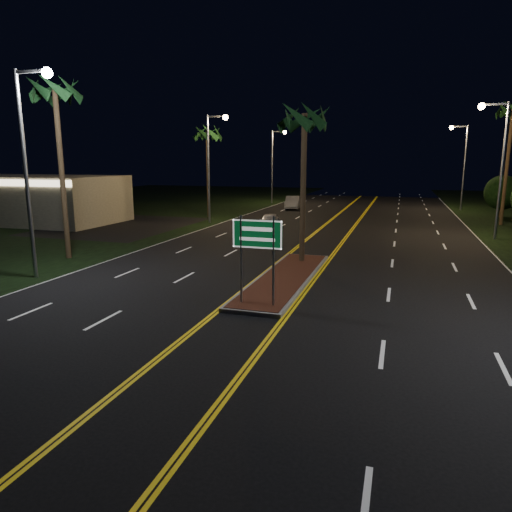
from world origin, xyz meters
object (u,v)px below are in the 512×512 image
at_px(streetlight_right_mid, 497,154).
at_px(car_far, 293,201).
at_px(highway_sign, 257,243).
at_px(streetlight_right_far, 461,157).
at_px(car_near, 269,220).
at_px(streetlight_left_far, 275,158).
at_px(palm_left_far, 207,134).
at_px(median_island, 285,278).
at_px(streetlight_left_mid, 212,156).
at_px(streetlight_left_near, 31,151).
at_px(commercial_building, 33,199).
at_px(palm_left_near, 55,92).
at_px(shrub_far, 502,193).
at_px(palm_median, 305,118).

relative_size(streetlight_right_mid, car_far, 1.82).
relative_size(highway_sign, streetlight_right_far, 0.36).
distance_m(highway_sign, car_near, 19.73).
relative_size(streetlight_left_far, palm_left_far, 1.02).
height_order(median_island, streetlight_left_mid, streetlight_left_mid).
relative_size(streetlight_left_near, streetlight_right_far, 1.00).
relative_size(commercial_building, palm_left_near, 1.53).
height_order(streetlight_left_far, shrub_far, streetlight_left_far).
distance_m(commercial_building, streetlight_right_far, 42.88).
bearing_deg(commercial_building, streetlight_left_near, -46.10).
relative_size(median_island, streetlight_left_near, 1.14).
relative_size(commercial_building, streetlight_left_near, 1.67).
relative_size(streetlight_right_far, palm_median, 1.08).
xyz_separation_m(commercial_building, palm_median, (26.00, -9.49, 5.27)).
height_order(streetlight_left_far, palm_left_near, palm_left_near).
bearing_deg(streetlight_right_far, commercial_building, -148.99).
height_order(palm_left_near, car_far, palm_left_near).
relative_size(median_island, palm_left_near, 1.05).
distance_m(streetlight_left_near, car_far, 34.37).
relative_size(streetlight_left_far, shrub_far, 2.27).
xyz_separation_m(palm_left_near, car_near, (7.52, 13.81, -7.96)).
distance_m(streetlight_left_mid, streetlight_right_far, 27.83).
bearing_deg(highway_sign, palm_median, 90.00).
height_order(streetlight_left_far, car_near, streetlight_left_far).
relative_size(highway_sign, streetlight_left_near, 0.36).
distance_m(palm_median, palm_left_far, 21.69).
bearing_deg(palm_left_near, streetlight_right_far, 55.79).
bearing_deg(palm_median, streetlight_right_mid, 47.30).
height_order(streetlight_left_near, streetlight_right_mid, same).
bearing_deg(palm_left_far, car_far, 58.70).
height_order(streetlight_right_mid, palm_median, streetlight_right_mid).
bearing_deg(median_island, commercial_building, 153.45).
bearing_deg(shrub_far, highway_sign, -112.57).
relative_size(shrub_far, car_near, 0.92).
xyz_separation_m(highway_sign, car_near, (-4.98, 19.01, -1.68)).
relative_size(palm_left_far, shrub_far, 2.22).
bearing_deg(car_far, palm_left_far, -129.29).
relative_size(palm_median, palm_left_far, 0.94).
height_order(median_island, car_far, car_far).
height_order(highway_sign, commercial_building, commercial_building).
bearing_deg(streetlight_left_mid, streetlight_left_near, -90.00).
xyz_separation_m(commercial_building, palm_left_near, (13.50, -11.99, 6.68)).
bearing_deg(car_near, streetlight_right_far, 42.56).
relative_size(streetlight_left_near, palm_median, 1.08).
bearing_deg(shrub_far, commercial_building, -158.09).
distance_m(highway_sign, streetlight_right_far, 40.74).
height_order(median_island, palm_median, palm_median).
distance_m(highway_sign, streetlight_left_mid, 23.93).
bearing_deg(palm_left_far, palm_median, -53.82).
distance_m(median_island, streetlight_left_near, 12.36).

